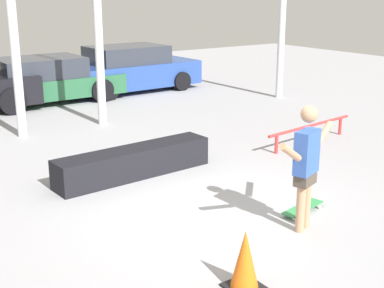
{
  "coord_description": "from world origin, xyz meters",
  "views": [
    {
      "loc": [
        -4.42,
        -5.75,
        3.19
      ],
      "look_at": [
        0.26,
        1.0,
        0.78
      ],
      "focal_mm": 50.0,
      "sensor_mm": 36.0,
      "label": 1
    }
  ],
  "objects_px": {
    "parked_car_blue": "(131,69)",
    "skateboard": "(303,208)",
    "skateboarder": "(306,162)",
    "traffic_cone": "(245,261)",
    "grind_rail": "(311,128)",
    "parked_car_green": "(45,81)",
    "grind_box": "(134,162)"
  },
  "relations": [
    {
      "from": "parked_car_blue",
      "to": "skateboard",
      "type": "bearing_deg",
      "value": -106.48
    },
    {
      "from": "skateboarder",
      "to": "traffic_cone",
      "type": "relative_size",
      "value": 2.49
    },
    {
      "from": "grind_rail",
      "to": "parked_car_green",
      "type": "height_order",
      "value": "parked_car_green"
    },
    {
      "from": "grind_rail",
      "to": "parked_car_green",
      "type": "bearing_deg",
      "value": 112.99
    },
    {
      "from": "traffic_cone",
      "to": "parked_car_green",
      "type": "bearing_deg",
      "value": 80.97
    },
    {
      "from": "skateboard",
      "to": "grind_rail",
      "type": "height_order",
      "value": "grind_rail"
    },
    {
      "from": "skateboard",
      "to": "traffic_cone",
      "type": "distance_m",
      "value": 2.37
    },
    {
      "from": "grind_rail",
      "to": "traffic_cone",
      "type": "relative_size",
      "value": 3.84
    },
    {
      "from": "parked_car_green",
      "to": "traffic_cone",
      "type": "relative_size",
      "value": 6.08
    },
    {
      "from": "traffic_cone",
      "to": "grind_rail",
      "type": "bearing_deg",
      "value": 36.6
    },
    {
      "from": "parked_car_blue",
      "to": "parked_car_green",
      "type": "bearing_deg",
      "value": -178.96
    },
    {
      "from": "grind_box",
      "to": "traffic_cone",
      "type": "bearing_deg",
      "value": -101.29
    },
    {
      "from": "grind_rail",
      "to": "parked_car_blue",
      "type": "height_order",
      "value": "parked_car_blue"
    },
    {
      "from": "parked_car_green",
      "to": "grind_box",
      "type": "bearing_deg",
      "value": -98.3
    },
    {
      "from": "skateboarder",
      "to": "parked_car_blue",
      "type": "xyz_separation_m",
      "value": [
        2.99,
        10.41,
        -0.28
      ]
    },
    {
      "from": "skateboarder",
      "to": "grind_box",
      "type": "bearing_deg",
      "value": 86.47
    },
    {
      "from": "grind_box",
      "to": "parked_car_green",
      "type": "xyz_separation_m",
      "value": [
        0.96,
        7.03,
        0.38
      ]
    },
    {
      "from": "skateboarder",
      "to": "skateboard",
      "type": "bearing_deg",
      "value": 24.95
    },
    {
      "from": "skateboard",
      "to": "grind_rail",
      "type": "xyz_separation_m",
      "value": [
        2.79,
        2.49,
        0.27
      ]
    },
    {
      "from": "grind_rail",
      "to": "traffic_cone",
      "type": "bearing_deg",
      "value": -143.4
    },
    {
      "from": "skateboard",
      "to": "traffic_cone",
      "type": "height_order",
      "value": "traffic_cone"
    },
    {
      "from": "skateboarder",
      "to": "parked_car_blue",
      "type": "bearing_deg",
      "value": 55.75
    },
    {
      "from": "parked_car_green",
      "to": "grind_rail",
      "type": "bearing_deg",
      "value": -67.55
    },
    {
      "from": "skateboarder",
      "to": "grind_rail",
      "type": "height_order",
      "value": "skateboarder"
    },
    {
      "from": "grind_rail",
      "to": "parked_car_green",
      "type": "xyz_separation_m",
      "value": [
        -3.12,
        7.34,
        0.3
      ]
    },
    {
      "from": "skateboarder",
      "to": "grind_box",
      "type": "distance_m",
      "value": 3.4
    },
    {
      "from": "grind_box",
      "to": "parked_car_green",
      "type": "relative_size",
      "value": 0.69
    },
    {
      "from": "grind_box",
      "to": "parked_car_blue",
      "type": "height_order",
      "value": "parked_car_blue"
    },
    {
      "from": "skateboarder",
      "to": "skateboard",
      "type": "relative_size",
      "value": 2.04
    },
    {
      "from": "grind_box",
      "to": "grind_rail",
      "type": "distance_m",
      "value": 4.09
    },
    {
      "from": "skateboarder",
      "to": "parked_car_green",
      "type": "height_order",
      "value": "skateboarder"
    },
    {
      "from": "skateboard",
      "to": "parked_car_blue",
      "type": "relative_size",
      "value": 0.2
    }
  ]
}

